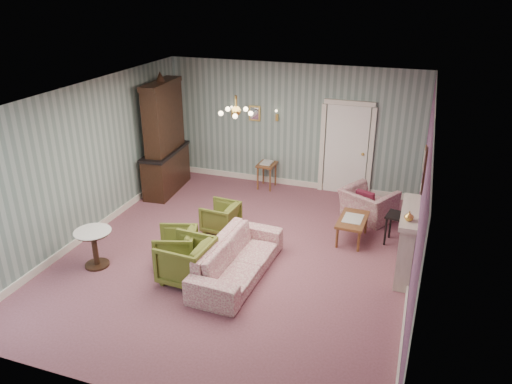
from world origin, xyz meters
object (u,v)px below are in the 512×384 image
at_px(olive_chair_c, 221,216).
at_px(coffee_table, 352,229).
at_px(sofa_chintz, 237,253).
at_px(fireplace, 407,241).
at_px(wingback_chair, 368,199).
at_px(olive_chair_a, 186,259).
at_px(side_table_black, 397,229).
at_px(dresser, 164,135).
at_px(pedestal_table, 95,248).
at_px(olive_chair_b, 176,245).

relative_size(olive_chair_c, coffee_table, 0.72).
bearing_deg(sofa_chintz, fireplace, -65.89).
bearing_deg(fireplace, wingback_chair, 114.82).
bearing_deg(olive_chair_c, wingback_chair, 124.21).
xyz_separation_m(olive_chair_a, fireplace, (3.36, 1.44, 0.18)).
height_order(olive_chair_a, side_table_black, olive_chair_a).
distance_m(olive_chair_c, wingback_chair, 3.06).
distance_m(wingback_chair, coffee_table, 1.07).
xyz_separation_m(sofa_chintz, dresser, (-2.88, 2.87, 0.93)).
distance_m(fireplace, side_table_black, 1.01).
xyz_separation_m(fireplace, coffee_table, (-1.01, 0.81, -0.35)).
xyz_separation_m(sofa_chintz, pedestal_table, (-2.42, -0.52, -0.09)).
bearing_deg(fireplace, dresser, 161.55).
distance_m(olive_chair_b, side_table_black, 4.08).
bearing_deg(wingback_chair, fireplace, 143.88).
height_order(olive_chair_a, pedestal_table, olive_chair_a).
bearing_deg(fireplace, side_table_black, 102.50).
distance_m(olive_chair_b, pedestal_table, 1.38).
bearing_deg(sofa_chintz, olive_chair_a, 121.46).
height_order(olive_chair_b, pedestal_table, olive_chair_b).
bearing_deg(wingback_chair, olive_chair_a, 81.75).
bearing_deg(sofa_chintz, side_table_black, -48.03).
height_order(wingback_chair, dresser, dresser).
height_order(olive_chair_a, sofa_chintz, sofa_chintz).
relative_size(sofa_chintz, coffee_table, 2.44).
distance_m(olive_chair_a, wingback_chair, 4.14).
bearing_deg(olive_chair_b, coffee_table, 106.39).
bearing_deg(olive_chair_b, olive_chair_c, 151.96).
xyz_separation_m(olive_chair_c, dresser, (-1.99, 1.49, 1.03)).
distance_m(sofa_chintz, wingback_chair, 3.39).
distance_m(olive_chair_c, pedestal_table, 2.45).
bearing_deg(olive_chair_a, olive_chair_c, -171.66).
distance_m(wingback_chair, fireplace, 2.04).
height_order(olive_chair_c, dresser, dresser).
bearing_deg(olive_chair_b, fireplace, 87.95).
height_order(olive_chair_b, coffee_table, olive_chair_b).
xyz_separation_m(olive_chair_c, fireplace, (3.52, -0.35, 0.25)).
bearing_deg(fireplace, pedestal_table, -162.86).
bearing_deg(coffee_table, olive_chair_c, -169.44).
bearing_deg(side_table_black, olive_chair_c, -169.71).
height_order(olive_chair_c, sofa_chintz, sofa_chintz).
relative_size(olive_chair_a, coffee_table, 0.90).
height_order(coffee_table, side_table_black, side_table_black).
distance_m(sofa_chintz, side_table_black, 3.13).
xyz_separation_m(olive_chair_b, side_table_black, (3.57, 1.97, -0.05)).
bearing_deg(coffee_table, olive_chair_b, -146.49).
height_order(olive_chair_c, coffee_table, olive_chair_c).
height_order(olive_chair_a, wingback_chair, wingback_chair).
xyz_separation_m(dresser, pedestal_table, (0.46, -3.40, -1.01)).
distance_m(fireplace, pedestal_table, 5.29).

